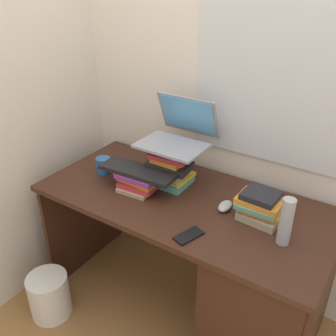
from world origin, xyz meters
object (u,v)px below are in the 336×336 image
Objects in this scene: keyboard at (138,171)px; cell_phone at (189,236)px; desk at (245,281)px; water_bottle at (286,222)px; laptop at (179,133)px; mug at (104,165)px; book_stack_side at (261,206)px; wastebasket at (49,295)px; book_stack_tall at (171,166)px; computer_mouse at (225,206)px; book_stack_keyboard_riser at (139,181)px.

keyboard reaches higher than cell_phone.
desk is 0.49m from water_bottle.
laptop reaches higher than mug.
keyboard is (-0.64, -0.03, 0.46)m from desk.
book_stack_side is 1.84× the size of mug.
laptop is 1.21m from wastebasket.
book_stack_side is (0.53, -0.04, -0.04)m from book_stack_tall.
keyboard is 1.88× the size of water_bottle.
mug is at bearing 179.30° from cell_phone.
water_bottle reaches higher than computer_mouse.
wastebasket is at bearing -99.21° from mug.
water_bottle reaches higher than book_stack_side.
desk is at bearing 65.00° from cell_phone.
book_stack_tall is 0.18m from keyboard.
mug is 0.82m from wastebasket.
water_bottle is at bearing -3.98° from keyboard.
cell_phone is at bearing -132.79° from desk.
keyboard is 4.04× the size of computer_mouse.
computer_mouse reaches higher than desk.
cell_phone is at bearing -25.37° from book_stack_keyboard_riser.
cell_phone is at bearing -18.50° from mug.
mug is (-0.28, 0.03, -0.00)m from book_stack_keyboard_riser.
book_stack_tall is at bearing 49.68° from keyboard.
book_stack_side is 1.00× the size of water_bottle.
book_stack_tall is 1.98× the size of mug.
water_bottle is at bearing -13.00° from book_stack_tall.
mug is at bearing 177.45° from water_bottle.
keyboard is at bearing -145.45° from book_stack_keyboard_riser.
keyboard reaches higher than computer_mouse.
wastebasket is (-0.79, -0.23, -0.63)m from cell_phone.
cell_phone is at bearing 16.14° from wastebasket.
book_stack_tall is at bearing -92.05° from laptop.
computer_mouse is 0.35m from water_bottle.
book_stack_side reaches higher than book_stack_keyboard_riser.
book_stack_tall is at bearing 169.90° from computer_mouse.
book_stack_side is 0.93m from mug.
book_stack_side is 0.20m from water_bottle.
mug is 1.08m from water_bottle.
laptop reaches higher than book_stack_tall.
book_stack_side is (0.64, 0.10, 0.02)m from book_stack_keyboard_riser.
book_stack_tall reaches higher than wastebasket.
desk is 0.42m from book_stack_side.
computer_mouse reaches higher than cell_phone.
laptop reaches higher than water_bottle.
laptop is 2.90× the size of mug.
book_stack_tall is (-0.53, 0.12, 0.45)m from desk.
book_stack_tall reaches higher than mug.
book_stack_keyboard_riser is 0.29m from mug.
book_stack_side is at bearing 73.46° from cell_phone.
keyboard is at bearing -170.57° from book_stack_side.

